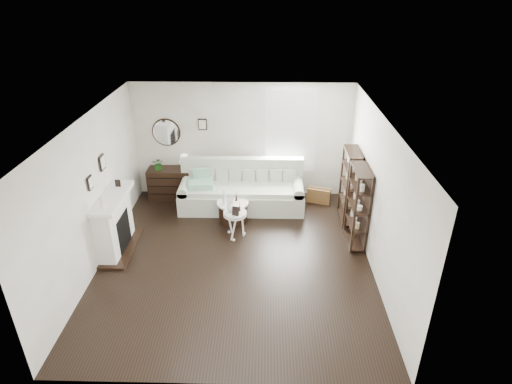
{
  "coord_description": "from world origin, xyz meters",
  "views": [
    {
      "loc": [
        0.55,
        -6.58,
        4.81
      ],
      "look_at": [
        0.36,
        0.8,
        1.02
      ],
      "focal_mm": 30.0,
      "sensor_mm": 36.0,
      "label": 1
    }
  ],
  "objects_px": {
    "dresser": "(173,183)",
    "pedestal_table": "(235,214)",
    "sofa": "(242,192)",
    "drum_table": "(233,211)"
  },
  "relations": [
    {
      "from": "sofa",
      "to": "pedestal_table",
      "type": "xyz_separation_m",
      "value": [
        -0.06,
        -1.3,
        0.16
      ]
    },
    {
      "from": "drum_table",
      "to": "pedestal_table",
      "type": "height_order",
      "value": "pedestal_table"
    },
    {
      "from": "dresser",
      "to": "pedestal_table",
      "type": "distance_m",
      "value": 2.32
    },
    {
      "from": "dresser",
      "to": "drum_table",
      "type": "distance_m",
      "value": 1.85
    },
    {
      "from": "drum_table",
      "to": "pedestal_table",
      "type": "xyz_separation_m",
      "value": [
        0.09,
        -0.61,
        0.29
      ]
    },
    {
      "from": "sofa",
      "to": "drum_table",
      "type": "height_order",
      "value": "sofa"
    },
    {
      "from": "sofa",
      "to": "drum_table",
      "type": "xyz_separation_m",
      "value": [
        -0.16,
        -0.69,
        -0.12
      ]
    },
    {
      "from": "sofa",
      "to": "drum_table",
      "type": "bearing_deg",
      "value": -102.84
    },
    {
      "from": "dresser",
      "to": "pedestal_table",
      "type": "relative_size",
      "value": 1.95
    },
    {
      "from": "dresser",
      "to": "pedestal_table",
      "type": "height_order",
      "value": "dresser"
    }
  ]
}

